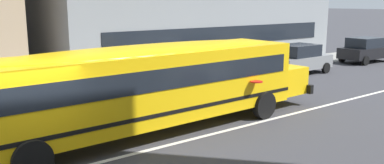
% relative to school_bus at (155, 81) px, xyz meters
% --- Properties ---
extents(school_bus, '(12.15, 2.89, 2.70)m').
position_rel_school_bus_xyz_m(school_bus, '(0.00, 0.00, 0.00)').
color(school_bus, yellow).
rests_on(school_bus, ground_plane).
extents(parked_car_grey_end_of_row, '(3.94, 1.95, 1.64)m').
position_rel_school_bus_xyz_m(parked_car_grey_end_of_row, '(11.83, 3.90, -0.76)').
color(parked_car_grey_end_of_row, gray).
rests_on(parked_car_grey_end_of_row, ground_plane).
extents(parked_car_black_near_corner, '(3.98, 2.04, 1.64)m').
position_rel_school_bus_xyz_m(parked_car_black_near_corner, '(18.89, 4.05, -0.76)').
color(parked_car_black_near_corner, black).
rests_on(parked_car_black_near_corner, ground_plane).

